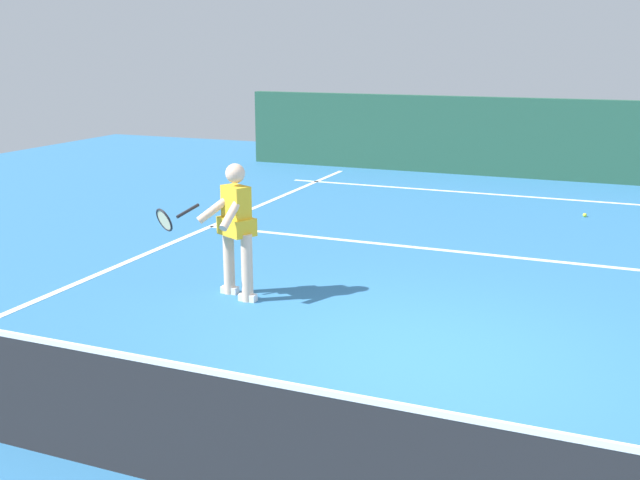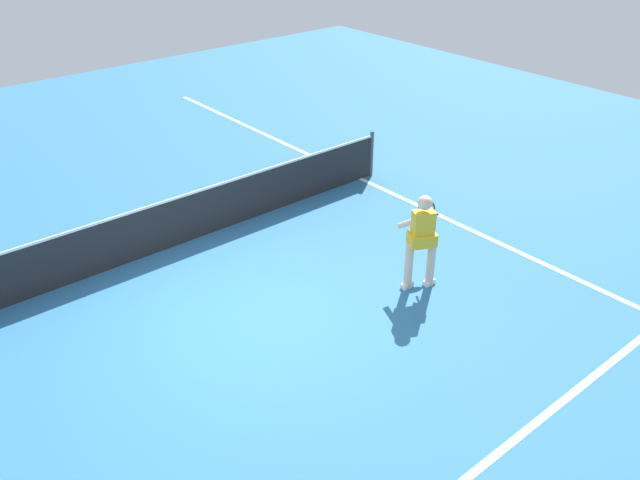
{
  "view_description": "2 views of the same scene",
  "coord_description": "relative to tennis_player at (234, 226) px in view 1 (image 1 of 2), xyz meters",
  "views": [
    {
      "loc": [
        -1.54,
        6.21,
        2.8
      ],
      "look_at": [
        0.9,
        0.22,
        1.11
      ],
      "focal_mm": 41.76,
      "sensor_mm": 36.0,
      "label": 1
    },
    {
      "loc": [
        -4.35,
        -6.65,
        5.75
      ],
      "look_at": [
        1.07,
        -0.18,
        0.96
      ],
      "focal_mm": 37.55,
      "sensor_mm": 36.0,
      "label": 2
    }
  ],
  "objects": [
    {
      "name": "sideline_right_marking",
      "position": [
        2.05,
        0.95,
        -0.84
      ],
      "size": [
        0.1,
        19.58,
        0.01
      ],
      "primitive_type": "cube",
      "color": "white",
      "rests_on": "ground"
    },
    {
      "name": "baseline_marking",
      "position": [
        -2.42,
        -7.35,
        -0.84
      ],
      "size": [
        9.94,
        0.1,
        0.01
      ],
      "primitive_type": "cube",
      "color": "white",
      "rests_on": "ground"
    },
    {
      "name": "ground_plane",
      "position": [
        -2.42,
        0.95,
        -0.85
      ],
      "size": [
        28.06,
        28.06,
        0.0
      ],
      "primitive_type": "plane",
      "color": "teal"
    },
    {
      "name": "court_back_wall",
      "position": [
        -2.42,
        -9.55,
        0.02
      ],
      "size": [
        13.94,
        0.24,
        1.73
      ],
      "primitive_type": "cube",
      "color": "#23513D",
      "rests_on": "ground"
    },
    {
      "name": "tennis_player",
      "position": [
        0.0,
        0.0,
        0.0
      ],
      "size": [
        1.04,
        0.82,
        1.55
      ],
      "color": "beige",
      "rests_on": "ground"
    },
    {
      "name": "court_net",
      "position": [
        -2.42,
        3.52,
        -0.4
      ],
      "size": [
        9.62,
        0.08,
        0.97
      ],
      "color": "#4C4C51",
      "rests_on": "ground"
    },
    {
      "name": "service_line_marking",
      "position": [
        -2.42,
        -2.91,
        -0.84
      ],
      "size": [
        8.94,
        0.1,
        0.01
      ],
      "primitive_type": "cube",
      "color": "white",
      "rests_on": "ground"
    },
    {
      "name": "tennis_ball_near",
      "position": [
        -3.47,
        -5.93,
        -0.81
      ],
      "size": [
        0.07,
        0.07,
        0.07
      ],
      "primitive_type": "sphere",
      "color": "#D1E533",
      "rests_on": "ground"
    }
  ]
}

